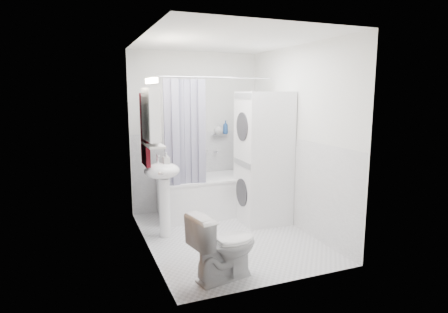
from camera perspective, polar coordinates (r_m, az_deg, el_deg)
name	(u,v)px	position (r m, az deg, el deg)	size (l,w,h in m)	color
floor	(228,236)	(4.86, 0.57, -11.99)	(2.60, 2.60, 0.00)	silver
room_walls	(228,119)	(4.53, 0.60, 5.78)	(2.60, 2.60, 2.60)	silver
wainscot	(219,185)	(4.94, -0.72, -4.33)	(1.98, 2.58, 2.58)	white
door	(161,173)	(3.79, -9.58, -2.55)	(0.05, 2.00, 2.00)	brown
bathtub	(210,193)	(5.61, -2.08, -5.64)	(1.49, 0.71, 0.57)	white
tub_spout	(215,151)	(5.86, -1.37, 0.78)	(0.04, 0.04, 0.12)	silver
curtain_rod	(217,77)	(5.14, -1.07, 11.96)	(0.02, 0.02, 1.67)	silver
shower_curtain	(185,134)	(5.02, -5.98, 3.39)	(0.55, 0.02, 1.45)	#151241
sink	(163,182)	(4.69, -9.31, -3.91)	(0.44, 0.37, 1.04)	white
medicine_cabinet	(151,113)	(4.36, -11.05, 6.48)	(0.13, 0.50, 0.71)	white
shelf	(153,145)	(4.40, -10.70, 1.74)	(0.18, 0.54, 0.03)	silver
shower_caddy	(218,135)	(5.83, -0.88, 3.33)	(0.22, 0.06, 0.02)	silver
towel	(145,128)	(4.61, -11.97, 4.26)	(0.07, 0.37, 0.89)	#510F0D
washer_dryer	(263,158)	(5.21, 5.98, -0.20)	(0.68, 0.67, 1.81)	white
toilet	(224,246)	(3.72, 0.01, -13.41)	(0.38, 0.68, 0.67)	white
soap_pump	(166,163)	(4.62, -8.78, -0.98)	(0.08, 0.17, 0.08)	gray
shelf_bottle	(156,142)	(4.25, -10.33, 2.12)	(0.07, 0.18, 0.07)	gray
shelf_cup	(151,138)	(4.51, -11.03, 2.72)	(0.10, 0.09, 0.10)	gray
shampoo_a	(218,130)	(5.83, -0.87, 4.07)	(0.13, 0.17, 0.13)	gray
shampoo_b	(225,131)	(5.87, 0.23, 3.86)	(0.08, 0.21, 0.08)	#244F91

